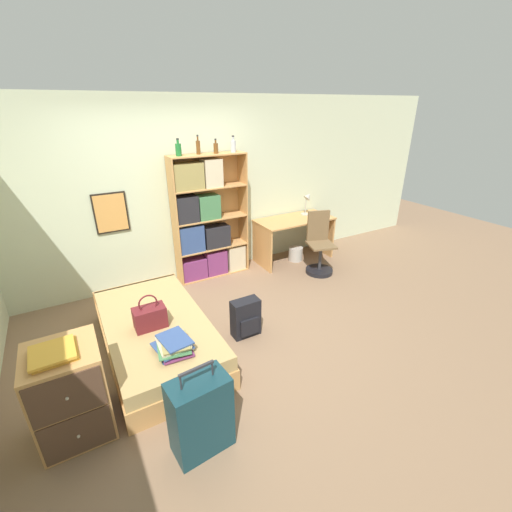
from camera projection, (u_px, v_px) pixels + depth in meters
The scene contains 18 objects.
ground_plane at pixel (218, 330), 4.07m from camera, with size 14.00×14.00×0.00m, color #84664C.
wall_back at pixel (167, 194), 4.80m from camera, with size 10.00×0.09×2.60m.
bed at pixel (157, 334), 3.69m from camera, with size 1.02×1.91×0.38m.
handbag at pixel (150, 317), 3.44m from camera, with size 0.31×0.18×0.37m.
book_stack_on_bed at pixel (174, 345), 3.13m from camera, with size 0.35×0.40×0.12m.
suitcase at pixel (201, 415), 2.56m from camera, with size 0.47×0.30×0.79m.
dresser at pixel (71, 393), 2.67m from camera, with size 0.52×0.55×0.80m.
magazine_pile_on_dresser at pixel (53, 353), 2.46m from camera, with size 0.32×0.33×0.05m.
bookcase at pixel (205, 225), 5.04m from camera, with size 1.10×0.30×1.83m.
bottle_green at pixel (178, 149), 4.44m from camera, with size 0.08×0.08×0.22m.
bottle_brown at pixel (198, 147), 4.59m from camera, with size 0.06×0.06×0.25m.
bottle_clear at pixel (216, 148), 4.67m from camera, with size 0.06×0.06×0.19m.
bottle_blue at pixel (233, 146), 4.79m from camera, with size 0.08×0.08×0.22m.
desk at pixel (294, 231), 5.73m from camera, with size 1.29×0.62×0.73m.
desk_lamp at pixel (308, 200), 5.77m from camera, with size 0.19×0.14×0.39m.
desk_chair at pixel (319, 252), 5.36m from camera, with size 0.48×0.48×0.97m.
backpack at pixel (246, 318), 3.90m from camera, with size 0.32×0.20×0.45m.
waste_bin at pixel (296, 254), 5.85m from camera, with size 0.24×0.24×0.23m.
Camera 1 is at (-1.27, -3.14, 2.46)m, focal length 24.00 mm.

